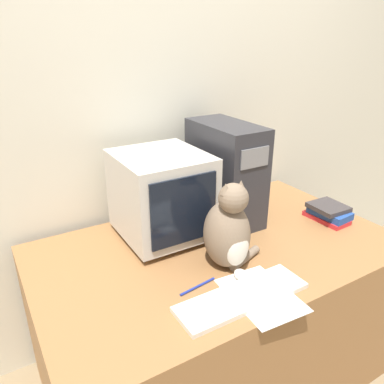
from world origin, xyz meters
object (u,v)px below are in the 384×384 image
at_px(computer_tower, 225,173).
at_px(cat, 229,232).
at_px(crt_monitor, 162,195).
at_px(keyboard, 242,297).
at_px(book_stack, 328,213).
at_px(pen, 198,286).

height_order(computer_tower, cat, computer_tower).
bearing_deg(computer_tower, crt_monitor, -178.58).
bearing_deg(keyboard, crt_monitor, 93.42).
relative_size(computer_tower, cat, 1.30).
xyz_separation_m(book_stack, pen, (-0.83, -0.13, -0.04)).
xyz_separation_m(computer_tower, cat, (-0.23, -0.35, -0.09)).
xyz_separation_m(computer_tower, pen, (-0.41, -0.41, -0.23)).
bearing_deg(book_stack, keyboard, -160.48).
bearing_deg(keyboard, computer_tower, 60.44).
relative_size(computer_tower, keyboard, 0.97).
relative_size(crt_monitor, pen, 2.55).
xyz_separation_m(cat, book_stack, (0.66, 0.07, -0.11)).
height_order(crt_monitor, cat, crt_monitor).
bearing_deg(pen, cat, 18.88).
bearing_deg(book_stack, computer_tower, 145.72).
bearing_deg(book_stack, crt_monitor, 159.94).
xyz_separation_m(keyboard, cat, (0.08, 0.19, 0.14)).
bearing_deg(keyboard, pen, 126.27).
bearing_deg(cat, computer_tower, 60.35).
bearing_deg(keyboard, book_stack, 19.52).
xyz_separation_m(computer_tower, book_stack, (0.42, -0.29, -0.20)).
xyz_separation_m(crt_monitor, pen, (-0.07, -0.41, -0.20)).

